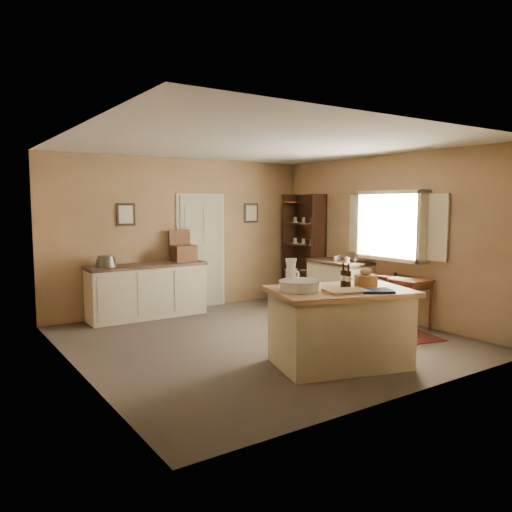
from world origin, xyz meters
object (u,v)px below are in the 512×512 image
(work_island, at_px, (339,325))
(sideboard, at_px, (148,289))
(writing_desk, at_px, (402,285))
(shelving_unit, at_px, (305,248))
(right_cabinet, at_px, (340,286))
(desk_chair, at_px, (372,306))

(work_island, height_order, sideboard, work_island)
(writing_desk, height_order, shelving_unit, shelving_unit)
(right_cabinet, bearing_deg, work_island, -133.53)
(sideboard, xyz_separation_m, right_cabinet, (3.00, -1.43, -0.02))
(right_cabinet, height_order, shelving_unit, shelving_unit)
(right_cabinet, xyz_separation_m, shelving_unit, (0.15, 1.15, 0.58))
(sideboard, bearing_deg, desk_chair, -50.21)
(sideboard, height_order, writing_desk, sideboard)
(writing_desk, bearing_deg, desk_chair, 179.91)
(sideboard, distance_m, shelving_unit, 3.22)
(writing_desk, height_order, right_cabinet, right_cabinet)
(right_cabinet, bearing_deg, writing_desk, -89.99)
(sideboard, relative_size, desk_chair, 2.44)
(work_island, bearing_deg, desk_chair, 46.08)
(right_cabinet, relative_size, shelving_unit, 0.54)
(writing_desk, height_order, desk_chair, writing_desk)
(sideboard, bearing_deg, right_cabinet, -25.50)
(work_island, height_order, desk_chair, work_island)
(writing_desk, bearing_deg, sideboard, 136.86)
(sideboard, xyz_separation_m, desk_chair, (2.34, -2.81, -0.07))
(sideboard, height_order, right_cabinet, sideboard)
(work_island, height_order, shelving_unit, shelving_unit)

